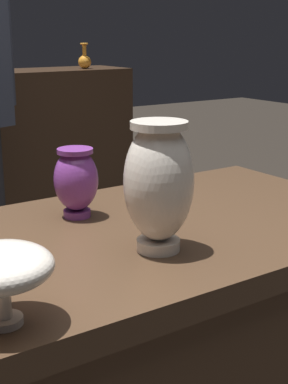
{
  "coord_description": "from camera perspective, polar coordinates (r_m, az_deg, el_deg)",
  "views": [
    {
      "loc": [
        -0.61,
        -0.96,
        1.21
      ],
      "look_at": [
        -0.01,
        -0.06,
        0.9
      ],
      "focal_mm": 53.24,
      "sensor_mm": 36.0,
      "label": 1
    }
  ],
  "objects": [
    {
      "name": "shelf_vase_far_right",
      "position": [
        3.5,
        -5.97,
        12.98
      ],
      "size": [
        0.08,
        0.08,
        0.15
      ],
      "color": "orange",
      "rests_on": "back_display_shelf"
    },
    {
      "name": "vase_right_accent",
      "position": [
        0.83,
        -14.15,
        -7.45
      ],
      "size": [
        0.15,
        0.15,
        0.12
      ],
      "color": "silver",
      "rests_on": "display_plinth"
    },
    {
      "name": "vase_centerpiece",
      "position": [
        1.06,
        1.49,
        0.97
      ],
      "size": [
        0.13,
        0.13,
        0.25
      ],
      "color": "silver",
      "rests_on": "display_plinth"
    },
    {
      "name": "vase_left_accent",
      "position": [
        1.28,
        -6.83,
        1.21
      ],
      "size": [
        0.1,
        0.1,
        0.16
      ],
      "color": "#7A388E",
      "rests_on": "display_plinth"
    }
  ]
}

